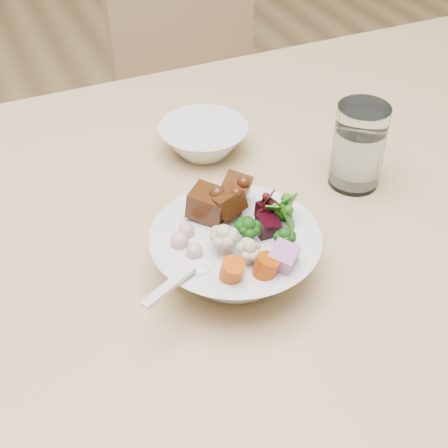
{
  "coord_description": "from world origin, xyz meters",
  "views": [
    {
      "loc": [
        -0.16,
        -0.58,
        1.28
      ],
      "look_at": [
        0.05,
        -0.09,
        0.82
      ],
      "focal_mm": 50.0,
      "sensor_mm": 36.0,
      "label": 1
    }
  ],
  "objects_px": {
    "dining_table": "(351,241)",
    "food_bowl": "(236,251)",
    "water_glass": "(358,149)",
    "side_bowl": "(204,139)",
    "chair_far": "(209,125)"
  },
  "relations": [
    {
      "from": "chair_far",
      "to": "side_bowl",
      "type": "relative_size",
      "value": 6.36
    },
    {
      "from": "dining_table",
      "to": "chair_far",
      "type": "height_order",
      "value": "chair_far"
    },
    {
      "from": "dining_table",
      "to": "food_bowl",
      "type": "distance_m",
      "value": 0.24
    },
    {
      "from": "water_glass",
      "to": "dining_table",
      "type": "bearing_deg",
      "value": -110.2
    },
    {
      "from": "dining_table",
      "to": "chair_far",
      "type": "relative_size",
      "value": 1.97
    },
    {
      "from": "food_bowl",
      "to": "side_bowl",
      "type": "distance_m",
      "value": 0.25
    },
    {
      "from": "dining_table",
      "to": "food_bowl",
      "type": "xyz_separation_m",
      "value": [
        -0.21,
        -0.06,
        0.11
      ]
    },
    {
      "from": "chair_far",
      "to": "water_glass",
      "type": "bearing_deg",
      "value": -103.57
    },
    {
      "from": "water_glass",
      "to": "chair_far",
      "type": "bearing_deg",
      "value": 84.75
    },
    {
      "from": "food_bowl",
      "to": "water_glass",
      "type": "xyz_separation_m",
      "value": [
        0.22,
        0.09,
        0.02
      ]
    },
    {
      "from": "water_glass",
      "to": "side_bowl",
      "type": "height_order",
      "value": "water_glass"
    },
    {
      "from": "dining_table",
      "to": "chair_far",
      "type": "xyz_separation_m",
      "value": [
        0.07,
        0.7,
        -0.22
      ]
    },
    {
      "from": "water_glass",
      "to": "side_bowl",
      "type": "bearing_deg",
      "value": 135.89
    },
    {
      "from": "chair_far",
      "to": "food_bowl",
      "type": "xyz_separation_m",
      "value": [
        -0.28,
        -0.75,
        0.33
      ]
    },
    {
      "from": "dining_table",
      "to": "chair_far",
      "type": "distance_m",
      "value": 0.73
    }
  ]
}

